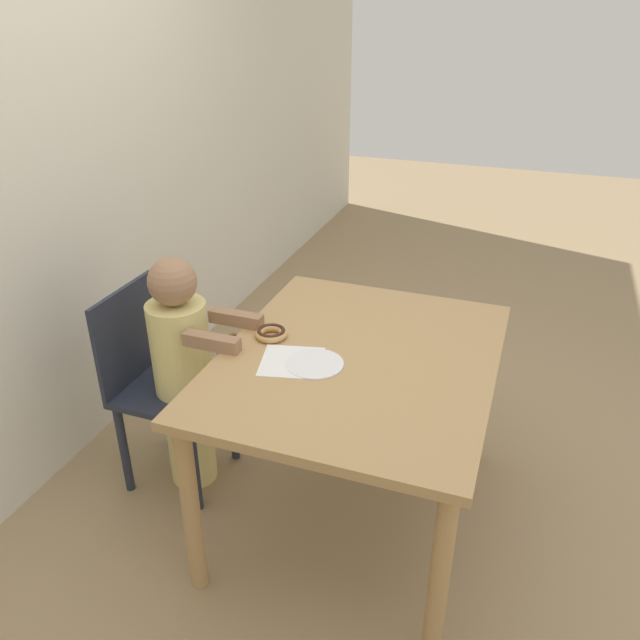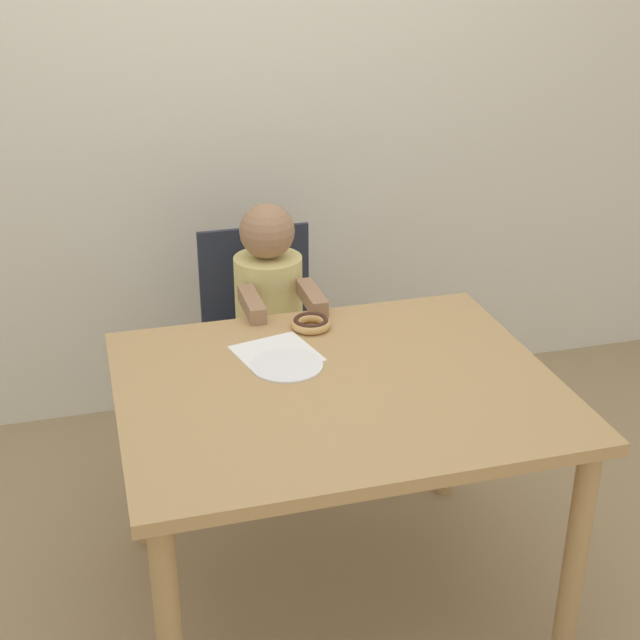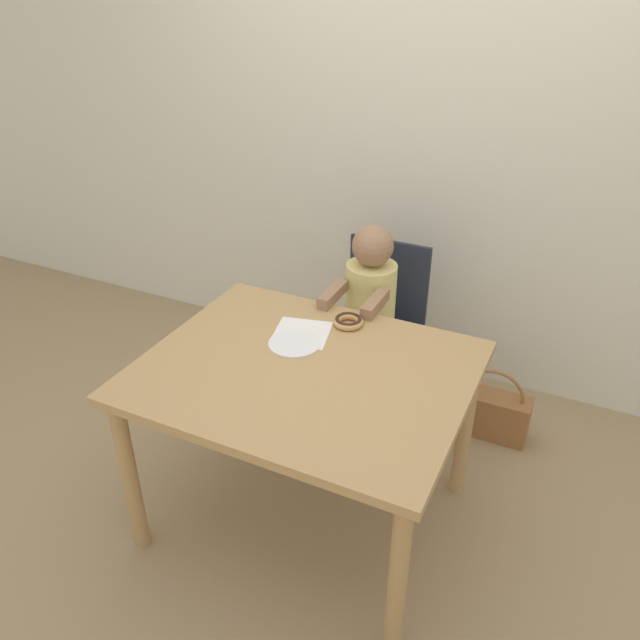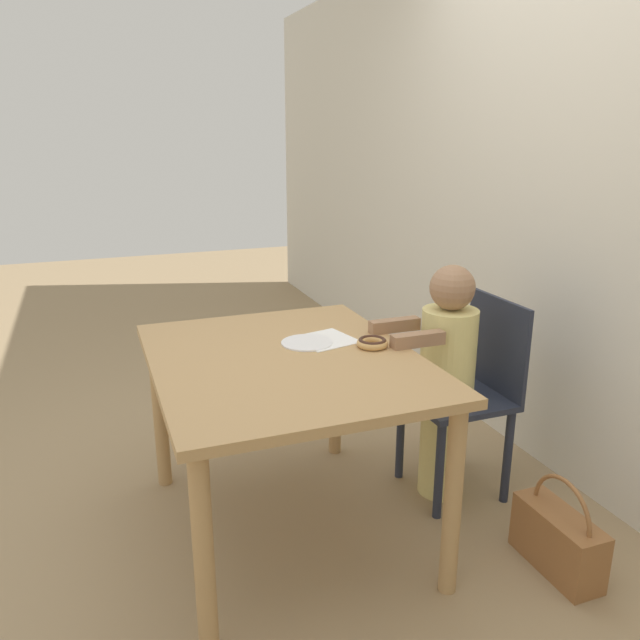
{
  "view_description": "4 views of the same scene",
  "coord_description": "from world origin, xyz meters",
  "px_view_note": "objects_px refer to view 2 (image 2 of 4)",
  "views": [
    {
      "loc": [
        -1.81,
        -0.51,
        1.84
      ],
      "look_at": [
        -0.01,
        0.14,
        0.85
      ],
      "focal_mm": 35.0,
      "sensor_mm": 36.0,
      "label": 1
    },
    {
      "loc": [
        -0.6,
        -1.97,
        1.86
      ],
      "look_at": [
        -0.01,
        0.14,
        0.85
      ],
      "focal_mm": 50.0,
      "sensor_mm": 36.0,
      "label": 2
    },
    {
      "loc": [
        0.84,
        -1.62,
        1.98
      ],
      "look_at": [
        -0.01,
        0.14,
        0.85
      ],
      "focal_mm": 35.0,
      "sensor_mm": 36.0,
      "label": 3
    },
    {
      "loc": [
        2.03,
        -0.62,
        1.51
      ],
      "look_at": [
        -0.01,
        0.14,
        0.85
      ],
      "focal_mm": 35.0,
      "sensor_mm": 36.0,
      "label": 4
    }
  ],
  "objects_px": {
    "handbag": "(412,401)",
    "chair": "(264,345)",
    "donut": "(311,323)",
    "child_figure": "(270,341)"
  },
  "relations": [
    {
      "from": "handbag",
      "to": "chair",
      "type": "bearing_deg",
      "value": -178.57
    },
    {
      "from": "donut",
      "to": "handbag",
      "type": "bearing_deg",
      "value": 42.42
    },
    {
      "from": "chair",
      "to": "child_figure",
      "type": "height_order",
      "value": "child_figure"
    },
    {
      "from": "child_figure",
      "to": "chair",
      "type": "bearing_deg",
      "value": 90.0
    },
    {
      "from": "chair",
      "to": "handbag",
      "type": "height_order",
      "value": "chair"
    },
    {
      "from": "chair",
      "to": "child_figure",
      "type": "bearing_deg",
      "value": -90.0
    },
    {
      "from": "child_figure",
      "to": "donut",
      "type": "bearing_deg",
      "value": -82.42
    },
    {
      "from": "chair",
      "to": "child_figure",
      "type": "relative_size",
      "value": 0.84
    },
    {
      "from": "donut",
      "to": "chair",
      "type": "bearing_deg",
      "value": 95.78
    },
    {
      "from": "donut",
      "to": "handbag",
      "type": "height_order",
      "value": "donut"
    }
  ]
}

